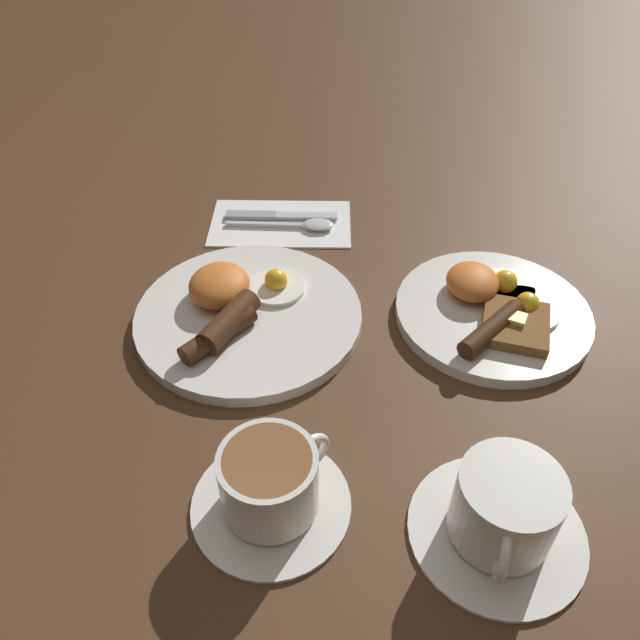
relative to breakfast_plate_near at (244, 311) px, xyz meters
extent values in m
plane|color=#4C301C|center=(0.00, 0.01, -0.01)|extent=(3.00, 3.00, 0.00)
cylinder|color=silver|center=(0.00, 0.01, -0.01)|extent=(0.27, 0.27, 0.01)
cylinder|color=white|center=(-0.04, 0.03, 0.00)|extent=(0.07, 0.07, 0.01)
sphere|color=yellow|center=(-0.05, 0.03, 0.01)|extent=(0.03, 0.03, 0.03)
ellipsoid|color=orange|center=(-0.02, -0.03, 0.02)|extent=(0.08, 0.07, 0.04)
cylinder|color=#402210|center=(0.06, -0.02, 0.01)|extent=(0.09, 0.08, 0.02)
cylinder|color=#432412|center=(0.04, -0.01, 0.02)|extent=(0.09, 0.06, 0.03)
cylinder|color=silver|center=(-0.03, 0.30, -0.01)|extent=(0.23, 0.23, 0.01)
cylinder|color=white|center=(-0.06, 0.32, 0.00)|extent=(0.08, 0.08, 0.01)
sphere|color=yellow|center=(-0.07, 0.32, 0.01)|extent=(0.03, 0.03, 0.03)
cylinder|color=white|center=(-0.03, 0.34, 0.00)|extent=(0.08, 0.08, 0.01)
sphere|color=yellow|center=(-0.03, 0.34, 0.01)|extent=(0.03, 0.03, 0.03)
ellipsoid|color=orange|center=(-0.06, 0.28, 0.02)|extent=(0.07, 0.06, 0.03)
cylinder|color=#3D210F|center=(0.02, 0.29, 0.01)|extent=(0.09, 0.08, 0.02)
cube|color=brown|center=(0.01, 0.32, 0.01)|extent=(0.10, 0.09, 0.01)
cube|color=#F4E072|center=(0.01, 0.32, 0.02)|extent=(0.03, 0.03, 0.01)
cylinder|color=silver|center=(0.25, 0.07, -0.01)|extent=(0.15, 0.15, 0.01)
cylinder|color=silver|center=(0.25, 0.07, 0.03)|extent=(0.09, 0.09, 0.06)
cylinder|color=brown|center=(0.25, 0.07, 0.06)|extent=(0.08, 0.08, 0.00)
torus|color=silver|center=(0.22, 0.10, 0.03)|extent=(0.04, 0.04, 0.04)
cylinder|color=silver|center=(0.26, 0.27, -0.01)|extent=(0.16, 0.16, 0.01)
cylinder|color=silver|center=(0.26, 0.27, 0.03)|extent=(0.09, 0.09, 0.07)
cylinder|color=brown|center=(0.26, 0.27, 0.06)|extent=(0.08, 0.08, 0.00)
torus|color=silver|center=(0.30, 0.26, 0.03)|extent=(0.05, 0.02, 0.05)
cube|color=white|center=(-0.21, 0.02, -0.01)|extent=(0.13, 0.21, 0.01)
cube|color=silver|center=(-0.23, 0.05, -0.01)|extent=(0.02, 0.09, 0.00)
cube|color=#9E9EA3|center=(-0.22, -0.03, -0.01)|extent=(0.02, 0.08, 0.01)
ellipsoid|color=silver|center=(-0.20, 0.07, 0.00)|extent=(0.03, 0.04, 0.01)
cube|color=silver|center=(-0.20, 0.00, -0.01)|extent=(0.01, 0.11, 0.00)
camera|label=1|loc=(0.55, 0.14, 0.50)|focal=35.00mm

